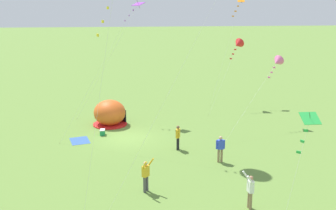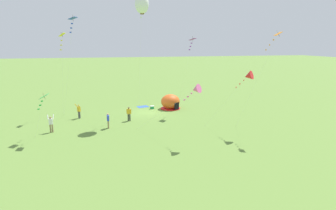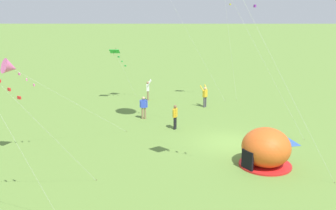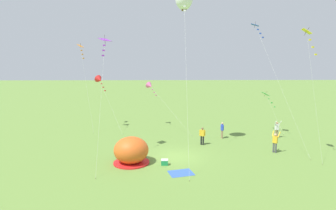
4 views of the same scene
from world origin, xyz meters
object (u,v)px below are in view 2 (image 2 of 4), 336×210
object	(u,v)px
cooler_box	(152,107)
kite_pink	(196,89)
kite_green	(43,98)
popup_tent	(170,102)
kite_yellow	(62,39)
kite_blue	(72,23)
kite_red	(248,76)
person_watching_sky	(129,113)
kite_white	(142,4)
person_arms_raised	(79,111)
person_flying_kite	(51,123)
kite_orange	(275,39)
kite_purple	(192,42)
person_far_back	(108,120)

from	to	relation	value
cooler_box	kite_pink	size ratio (longest dim) A/B	0.09
cooler_box	kite_green	xyz separation A→B (m)	(12.01, 10.33, 3.99)
popup_tent	kite_yellow	xyz separation A→B (m)	(13.81, 0.69, 8.74)
kite_pink	kite_blue	distance (m)	14.34
cooler_box	kite_yellow	world-z (taller)	kite_yellow
kite_red	kite_blue	bearing A→B (deg)	-18.72
kite_green	kite_yellow	size ratio (longest dim) A/B	0.45
person_watching_sky	kite_white	bearing A→B (deg)	-165.33
person_arms_raised	kite_white	xyz separation A→B (m)	(-7.92, 2.07, 12.55)
kite_red	kite_yellow	xyz separation A→B (m)	(18.79, -11.43, 3.72)
person_flying_kite	kite_blue	distance (m)	10.57
person_watching_sky	kite_blue	xyz separation A→B (m)	(5.52, 1.64, 10.18)
person_watching_sky	kite_orange	distance (m)	17.90
person_flying_kite	kite_purple	distance (m)	19.53
person_watching_sky	kite_orange	bearing A→B (deg)	149.59
popup_tent	kite_yellow	bearing A→B (deg)	2.85
kite_green	kite_white	bearing A→B (deg)	-151.37
popup_tent	kite_blue	xyz separation A→B (m)	(11.88, 6.40, 10.15)
kite_yellow	kite_green	bearing A→B (deg)	85.02
kite_orange	kite_yellow	xyz separation A→B (m)	(21.00, -12.02, 0.17)
person_far_back	person_flying_kite	bearing A→B (deg)	-0.06
kite_green	kite_pink	distance (m)	14.12
kite_green	kite_pink	bearing A→B (deg)	164.24
person_flying_kite	kite_pink	xyz separation A→B (m)	(-13.69, 6.55, 4.16)
person_arms_raised	kite_pink	size ratio (longest dim) A/B	0.30
kite_pink	kite_yellow	world-z (taller)	kite_yellow
kite_white	person_far_back	bearing A→B (deg)	32.68
kite_pink	kite_purple	xyz separation A→B (m)	(-3.31, -11.27, 4.21)
cooler_box	person_arms_raised	size ratio (longest dim) A/B	0.29
person_watching_sky	kite_blue	bearing A→B (deg)	16.56
kite_green	kite_orange	distance (m)	22.62
cooler_box	kite_red	distance (m)	15.83
popup_tent	kite_green	bearing A→B (deg)	33.90
popup_tent	cooler_box	distance (m)	2.75
kite_orange	person_flying_kite	bearing A→B (deg)	-14.39
person_flying_kite	kite_purple	bearing A→B (deg)	-164.47
person_watching_sky	person_arms_raised	bearing A→B (deg)	-23.27
kite_pink	person_far_back	bearing A→B (deg)	-39.96
cooler_box	kite_purple	xyz separation A→B (m)	(-4.86, 2.88, 9.15)
cooler_box	kite_white	distance (m)	14.27
person_watching_sky	kite_yellow	distance (m)	12.21
person_far_back	kite_white	world-z (taller)	kite_white
person_far_back	kite_orange	distance (m)	19.04
popup_tent	kite_green	distance (m)	17.89
popup_tent	kite_white	distance (m)	13.97
kite_pink	kite_blue	xyz separation A→B (m)	(10.83, -7.24, 5.99)
kite_green	kite_pink	world-z (taller)	kite_pink
person_flying_kite	kite_orange	distance (m)	24.19
person_arms_raised	person_watching_sky	xyz separation A→B (m)	(-5.99, 2.58, -0.03)
person_arms_raised	person_flying_kite	xyz separation A→B (m)	(2.38, 4.90, -0.00)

